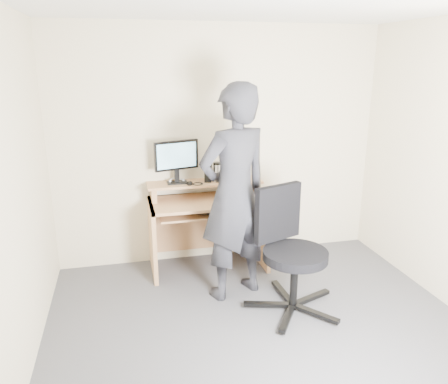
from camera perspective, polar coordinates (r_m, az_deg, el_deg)
name	(u,v)px	position (r m, az deg, el deg)	size (l,w,h in m)	color
ground	(271,346)	(3.61, 6.14, -19.32)	(3.50, 3.50, 0.00)	#56565B
back_wall	(220,146)	(4.69, -0.51, 6.01)	(3.50, 0.02, 2.50)	beige
desk	(207,216)	(4.62, -2.29, -3.19)	(1.20, 0.60, 0.91)	tan
monitor	(177,158)	(4.47, -6.21, 4.44)	(0.46, 0.16, 0.45)	black
external_drive	(208,172)	(4.57, -2.08, 2.64)	(0.07, 0.13, 0.20)	black
travel_mug	(217,173)	(4.56, -0.87, 2.52)	(0.08, 0.08, 0.18)	silver
smartphone	(219,180)	(4.60, -0.62, 1.52)	(0.07, 0.13, 0.01)	black
charger	(190,183)	(4.45, -4.49, 1.12)	(0.04, 0.04, 0.04)	black
headphones	(177,181)	(4.57, -6.20, 1.38)	(0.16, 0.16, 0.02)	silver
keyboard	(215,210)	(4.44, -1.18, -2.41)	(0.46, 0.18, 0.03)	black
mouse	(249,199)	(4.48, 3.23, -0.86)	(0.10, 0.06, 0.04)	black
office_chair	(289,246)	(3.86, 8.48, -6.98)	(0.85, 0.82, 1.06)	black
person	(234,194)	(3.89, 1.36, -0.28)	(0.72, 0.47, 1.96)	black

